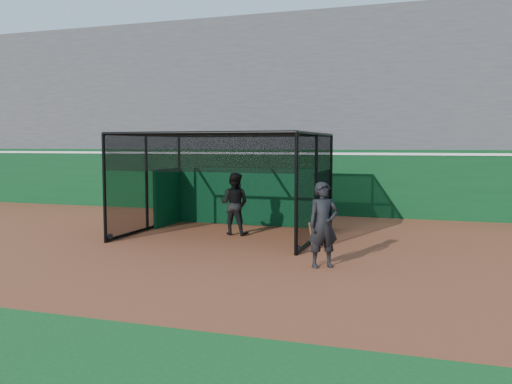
% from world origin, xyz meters
% --- Properties ---
extents(ground, '(120.00, 120.00, 0.00)m').
position_xyz_m(ground, '(0.00, 0.00, 0.00)').
color(ground, brown).
rests_on(ground, ground).
extents(outfield_wall, '(50.00, 0.50, 2.50)m').
position_xyz_m(outfield_wall, '(0.00, 8.50, 1.29)').
color(outfield_wall, '#0A3C18').
rests_on(outfield_wall, ground).
extents(grandstand, '(50.00, 7.85, 8.95)m').
position_xyz_m(grandstand, '(0.00, 12.27, 4.48)').
color(grandstand, '#4C4C4F').
rests_on(grandstand, ground).
extents(batting_cage, '(5.47, 4.64, 2.99)m').
position_xyz_m(batting_cage, '(-0.22, 2.97, 1.49)').
color(batting_cage, black).
rests_on(batting_cage, ground).
extents(batter, '(0.93, 0.73, 1.86)m').
position_xyz_m(batter, '(-0.03, 3.08, 0.93)').
color(batter, black).
rests_on(batter, ground).
extents(on_deck_player, '(0.82, 0.75, 1.88)m').
position_xyz_m(on_deck_player, '(3.35, -0.37, 0.94)').
color(on_deck_player, black).
rests_on(on_deck_player, ground).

